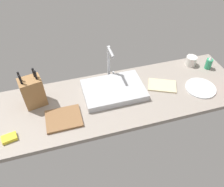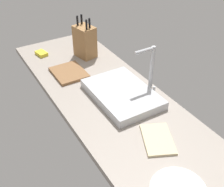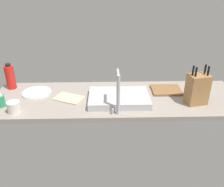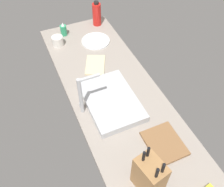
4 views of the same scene
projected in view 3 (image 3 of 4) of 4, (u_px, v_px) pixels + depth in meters
The scene contains 11 objects.
countertop_slab at pixel (116, 99), 188.10cm from camera, with size 192.44×59.50×3.50cm, color gray.
sink_basin at pixel (119, 98), 181.04cm from camera, with size 45.04×31.18×4.94cm, color #B7BABF.
faucet at pixel (118, 91), 158.99cm from camera, with size 5.50×13.66×28.47cm.
knife_block at pixel (197, 89), 174.26cm from camera, with size 16.39×13.42×29.00cm.
cutting_board at pixel (166, 90), 196.83cm from camera, with size 23.61×19.51×1.80cm, color brown.
soap_bottle at pixel (1, 100), 172.30cm from camera, with size 5.28×5.28×11.64cm.
water_bottle at pixel (10, 77), 198.00cm from camera, with size 7.44×7.44×21.53cm.
dinner_plate at pixel (37, 92), 193.45cm from camera, with size 22.91×22.91×1.20cm, color white.
dish_towel at pixel (69, 98), 184.44cm from camera, with size 21.29×13.76×1.20cm, color beige.
coffee_mug at pixel (14, 107), 165.57cm from camera, with size 8.90×8.90×7.93cm, color silver.
dish_sponge at pixel (205, 86), 203.26cm from camera, with size 9.00×6.00×2.40cm, color yellow.
Camera 3 is at (7.92, 166.13, 89.80)cm, focal length 38.70 mm.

